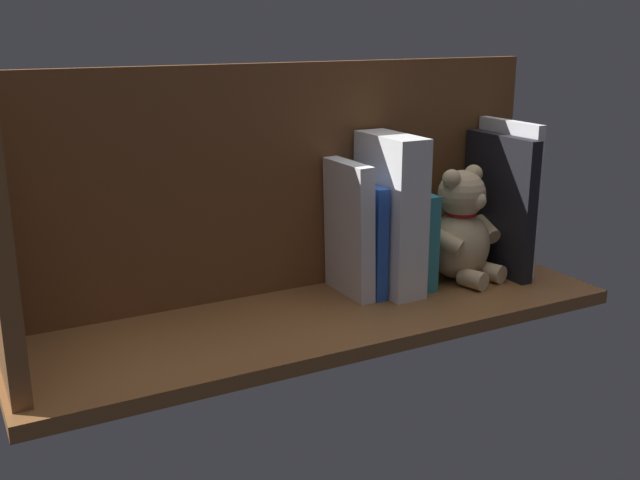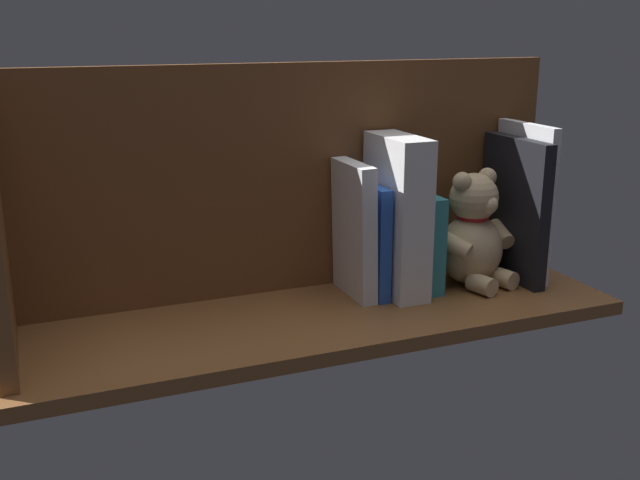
% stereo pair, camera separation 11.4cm
% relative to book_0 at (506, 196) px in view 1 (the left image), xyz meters
% --- Properties ---
extents(ground_plane, '(0.94, 0.29, 0.02)m').
position_rel_book_0_xyz_m(ground_plane, '(0.40, 0.04, -0.15)').
color(ground_plane, brown).
extents(shelf_back_panel, '(0.94, 0.02, 0.37)m').
position_rel_book_0_xyz_m(shelf_back_panel, '(0.40, -0.09, 0.05)').
color(shelf_back_panel, brown).
rests_on(shelf_back_panel, ground_plane).
extents(book_0, '(0.02, 0.15, 0.27)m').
position_rel_book_0_xyz_m(book_0, '(0.00, 0.00, 0.00)').
color(book_0, silver).
rests_on(book_0, ground_plane).
extents(book_1, '(0.02, 0.17, 0.25)m').
position_rel_book_0_xyz_m(book_1, '(0.02, 0.01, -0.01)').
color(book_1, black).
rests_on(book_1, ground_plane).
extents(teddy_bear, '(0.15, 0.15, 0.20)m').
position_rel_book_0_xyz_m(teddy_bear, '(0.11, 0.01, -0.05)').
color(teddy_bear, '#D1B284').
rests_on(teddy_bear, ground_plane).
extents(book_2, '(0.03, 0.13, 0.16)m').
position_rel_book_0_xyz_m(book_2, '(0.20, -0.01, -0.05)').
color(book_2, teal).
rests_on(book_2, ground_plane).
extents(dictionary_thick_white, '(0.06, 0.14, 0.26)m').
position_rel_book_0_xyz_m(dictionary_thick_white, '(0.25, -0.00, -0.00)').
color(dictionary_thick_white, white).
rests_on(dictionary_thick_white, ground_plane).
extents(book_3, '(0.02, 0.12, 0.18)m').
position_rel_book_0_xyz_m(book_3, '(0.29, -0.01, -0.04)').
color(book_3, blue).
rests_on(book_3, ground_plane).
extents(book_4, '(0.03, 0.12, 0.22)m').
position_rel_book_0_xyz_m(book_4, '(0.32, -0.02, -0.02)').
color(book_4, silver).
rests_on(book_4, ground_plane).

